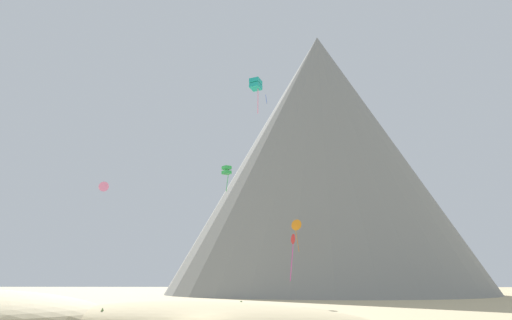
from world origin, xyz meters
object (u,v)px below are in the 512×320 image
Objects in this scene: bush_low_patch at (299,314)px; kite_red_low at (292,240)px; bush_near_left at (102,316)px; kite_green_mid at (227,170)px; kite_pink_mid at (104,187)px; rock_massif at (319,162)px; bush_near_right at (205,309)px; kite_blue_high at (266,99)px; bush_far_right at (241,305)px; kite_orange_low at (296,225)px; kite_teal_mid at (256,84)px.

bush_low_patch is 0.19× the size of kite_red_low.
kite_green_mid reaches higher than bush_near_left.
kite_pink_mid is (-11.33, 28.86, 14.12)m from bush_near_left.
kite_red_low is (8.39, -4.93, -9.66)m from kite_green_mid.
rock_massif is at bearing 83.50° from bush_low_patch.
kite_blue_high is (4.77, 35.57, 33.83)m from bush_near_right.
kite_green_mid is at bearing 90.50° from bush_near_right.
rock_massif is (13.24, 58.63, 28.85)m from bush_far_right.
bush_near_right is (-2.93, -4.09, -0.12)m from bush_far_right.
bush_far_right is at bearing 41.74° from kite_blue_high.
bush_low_patch is (5.16, -12.35, -0.05)m from bush_far_right.
bush_near_right is 16.54m from kite_red_low.
kite_blue_high is at bearing -143.04° from kite_pink_mid.
bush_near_right is at bearing -8.32° from kite_red_low.
bush_near_left reaches higher than bush_low_patch.
kite_green_mid is 16.13m from kite_pink_mid.
kite_orange_low is 1.41× the size of kite_green_mid.
kite_green_mid is at bearing 29.91° from kite_blue_high.
kite_green_mid is (-8.24, 25.68, 16.65)m from bush_low_patch.
bush_near_left is at bearing -114.09° from bush_far_right.
kite_blue_high reaches higher than kite_orange_low.
kite_green_mid reaches higher than bush_far_right.
bush_near_right is at bearing -125.63° from bush_far_right.
bush_low_patch is 31.69m from kite_green_mid.
bush_low_patch is at bearing 49.41° from kite_blue_high.
bush_near_left is at bearing -94.33° from kite_teal_mid.
kite_red_low is at bearing -98.97° from rock_massif.
bush_near_right is 0.29× the size of kite_green_mid.
bush_low_patch is 55.42m from kite_blue_high.
kite_blue_high is 1.11× the size of kite_pink_mid.
bush_near_left is at bearing 34.04° from kite_blue_high.
bush_low_patch is at bearing 24.68° from kite_red_low.
bush_far_right is at bearing -27.53° from kite_green_mid.
bush_far_right is at bearing -102.72° from rock_massif.
kite_red_low is (-1.16, -16.96, -3.62)m from kite_orange_low.
kite_orange_low is 17.39m from kite_red_low.
kite_green_mid is at bearing 132.49° from kite_teal_mid.
kite_pink_mid reaches higher than kite_red_low.
rock_massif reaches higher than kite_red_low.
kite_green_mid reaches higher than kite_pink_mid.
bush_near_right is at bearing -115.40° from kite_teal_mid.
kite_orange_low is at bearing 82.21° from kite_blue_high.
kite_orange_low is 24.39m from kite_blue_high.
kite_teal_mid reaches higher than kite_red_low.
bush_far_right is 23.03m from kite_teal_mid.
kite_orange_low is at bearing 72.29° from bush_near_right.
kite_teal_mid is 18.68m from kite_red_low.
rock_massif is 49.68m from kite_green_mid.
bush_near_left is 13.64m from bush_low_patch.
kite_blue_high reaches higher than kite_pink_mid.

